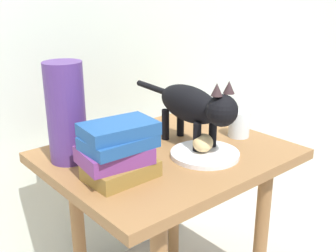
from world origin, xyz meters
TOP-DOWN VIEW (x-y plane):
  - side_table at (0.00, 0.00)m, footprint 0.69×0.56m
  - plate at (0.06, -0.10)m, footprint 0.20×0.20m
  - bread_roll at (0.06, -0.09)m, footprint 0.10×0.10m
  - cat at (0.08, -0.03)m, footprint 0.12×0.48m
  - book_stack at (-0.21, -0.05)m, footprint 0.20×0.15m
  - green_vase at (-0.25, 0.13)m, footprint 0.11×0.11m
  - candle_jar at (0.26, -0.05)m, footprint 0.07×0.07m
  - tv_remote at (-0.04, 0.15)m, footprint 0.16×0.08m

SIDE VIEW (x-z plane):
  - side_table at x=0.00m, z-range 0.21..0.82m
  - plate at x=0.06m, z-range 0.61..0.62m
  - tv_remote at x=-0.04m, z-range 0.61..0.63m
  - candle_jar at x=0.26m, z-range 0.61..0.69m
  - bread_roll at x=0.06m, z-range 0.62..0.67m
  - book_stack at x=-0.21m, z-range 0.61..0.76m
  - cat at x=0.08m, z-range 0.63..0.86m
  - green_vase at x=-0.25m, z-range 0.61..0.89m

